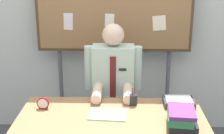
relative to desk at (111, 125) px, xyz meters
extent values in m
cube|color=silver|center=(0.00, 1.20, 0.72)|extent=(6.40, 0.08, 2.70)
cube|color=#9E754C|center=(0.00, 0.00, 0.08)|extent=(1.52, 0.68, 0.05)
cube|color=#2D2D33|center=(0.00, 0.58, -0.41)|extent=(0.34, 0.30, 0.44)
cube|color=#B2CCBC|center=(0.00, 0.58, 0.17)|extent=(0.40, 0.22, 0.72)
sphere|color=beige|center=(0.00, 0.58, 0.63)|extent=(0.21, 0.21, 0.21)
cylinder|color=#B2CCBC|center=(-0.23, 0.56, 0.31)|extent=(0.09, 0.09, 0.42)
cylinder|color=#B2CCBC|center=(0.23, 0.56, 0.31)|extent=(0.09, 0.09, 0.42)
cylinder|color=beige|center=(-0.14, 0.32, 0.15)|extent=(0.09, 0.30, 0.09)
cylinder|color=beige|center=(0.14, 0.32, 0.15)|extent=(0.09, 0.30, 0.09)
cube|color=#591919|center=(0.00, 0.47, 0.22)|extent=(0.06, 0.01, 0.47)
cube|color=black|center=(0.09, 0.47, 0.33)|extent=(0.07, 0.01, 0.02)
cylinder|color=#59595E|center=(-0.60, 1.03, -0.12)|extent=(0.04, 0.04, 1.03)
cylinder|color=#59595E|center=(0.60, 1.03, -0.12)|extent=(0.04, 0.04, 1.03)
cube|color=white|center=(-0.05, 0.96, 0.70)|extent=(0.10, 0.00, 0.14)
cube|color=silver|center=(-0.48, 0.96, 0.68)|extent=(0.10, 0.00, 0.18)
cube|color=#F4EFCC|center=(0.47, 0.96, 0.67)|extent=(0.15, 0.00, 0.17)
cube|color=#262626|center=(0.54, -0.19, 0.13)|extent=(0.23, 0.27, 0.06)
cube|color=#337F47|center=(0.52, -0.19, 0.18)|extent=(0.22, 0.29, 0.05)
cube|color=#72337F|center=(0.53, -0.19, 0.22)|extent=(0.22, 0.29, 0.03)
cube|color=silver|center=(-0.03, -0.02, 0.11)|extent=(0.32, 0.22, 0.01)
cylinder|color=maroon|center=(-0.58, 0.09, 0.15)|extent=(0.10, 0.02, 0.10)
cylinder|color=white|center=(-0.58, 0.08, 0.15)|extent=(0.08, 0.00, 0.08)
cube|color=maroon|center=(-0.58, 0.09, 0.11)|extent=(0.07, 0.04, 0.01)
cylinder|color=#262626|center=(0.18, 0.19, 0.15)|extent=(0.07, 0.07, 0.09)
cylinder|color=#263399|center=(0.17, 0.18, 0.19)|extent=(0.01, 0.01, 0.15)
cylinder|color=maroon|center=(0.19, 0.19, 0.19)|extent=(0.01, 0.01, 0.15)
cylinder|color=gold|center=(0.18, 0.20, 0.19)|extent=(0.01, 0.01, 0.15)
cube|color=#333338|center=(0.58, 0.20, 0.13)|extent=(0.26, 0.20, 0.05)
cube|color=white|center=(0.58, 0.20, 0.15)|extent=(0.22, 0.17, 0.01)
camera|label=1|loc=(0.07, -2.43, 1.32)|focal=52.80mm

